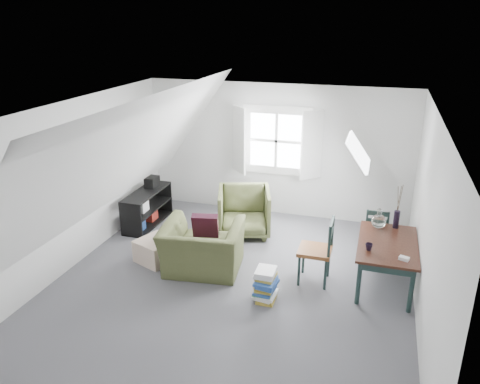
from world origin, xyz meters
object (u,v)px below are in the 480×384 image
(ottoman, at_px, (156,250))
(dining_table, at_px, (387,248))
(magazine_stack, at_px, (266,285))
(media_shelf, at_px, (146,210))
(armchair_far, at_px, (244,233))
(dining_chair_far, at_px, (376,231))
(dining_chair_near, at_px, (318,250))
(armchair_near, at_px, (203,270))

(ottoman, distance_m, dining_table, 3.47)
(dining_table, relative_size, magazine_stack, 2.98)
(ottoman, height_order, dining_table, dining_table)
(dining_table, relative_size, media_shelf, 1.08)
(armchair_far, height_order, dining_chair_far, dining_chair_far)
(armchair_far, xyz_separation_m, ottoman, (-1.03, -1.36, 0.18))
(ottoman, xyz_separation_m, magazine_stack, (1.91, -0.56, 0.05))
(media_shelf, relative_size, magazine_stack, 2.77)
(dining_chair_near, bearing_deg, armchair_near, -68.72)
(media_shelf, bearing_deg, armchair_far, 2.11)
(ottoman, bearing_deg, armchair_far, 52.81)
(ottoman, bearing_deg, media_shelf, 123.63)
(ottoman, xyz_separation_m, dining_chair_near, (2.49, 0.12, 0.33))
(armchair_near, xyz_separation_m, ottoman, (-0.81, 0.07, 0.18))
(dining_chair_near, xyz_separation_m, media_shelf, (-3.29, 1.07, -0.22))
(media_shelf, distance_m, magazine_stack, 3.22)
(armchair_near, bearing_deg, media_shelf, -45.42)
(dining_table, relative_size, dining_chair_near, 1.36)
(armchair_near, bearing_deg, armchair_far, -106.06)
(armchair_near, height_order, media_shelf, media_shelf)
(dining_chair_near, bearing_deg, ottoman, -72.40)
(dining_table, height_order, dining_chair_near, dining_chair_near)
(ottoman, bearing_deg, dining_chair_near, 2.73)
(dining_chair_far, relative_size, dining_chair_near, 0.84)
(armchair_far, relative_size, ottoman, 1.71)
(dining_chair_far, relative_size, media_shelf, 0.67)
(dining_table, distance_m, dining_chair_far, 0.91)
(dining_chair_far, bearing_deg, dining_chair_near, 75.44)
(dining_chair_far, distance_m, media_shelf, 4.06)
(armchair_far, bearing_deg, dining_table, -40.94)
(dining_chair_far, xyz_separation_m, magazine_stack, (-1.36, -1.75, -0.21))
(armchair_far, height_order, magazine_stack, magazine_stack)
(armchair_far, distance_m, dining_chair_near, 1.98)
(magazine_stack, bearing_deg, armchair_near, 156.08)
(armchair_near, distance_m, ottoman, 0.83)
(armchair_near, relative_size, dining_table, 0.87)
(armchair_near, distance_m, dining_table, 2.72)
(dining_chair_far, bearing_deg, magazine_stack, 73.39)
(armchair_far, distance_m, dining_table, 2.68)
(armchair_near, distance_m, armchair_far, 1.45)
(dining_chair_far, bearing_deg, ottoman, 41.30)
(dining_table, bearing_deg, dining_chair_far, 101.69)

